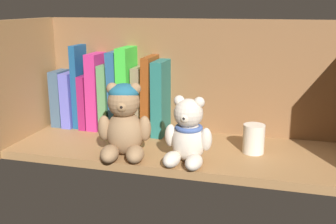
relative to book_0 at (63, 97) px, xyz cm
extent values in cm
cube|color=#9E7042|center=(38.66, -11.60, -8.99)|extent=(83.36, 27.91, 2.00)
cube|color=brown|center=(38.66, 2.96, 6.35)|extent=(85.76, 1.20, 32.68)
cube|color=#9E7042|center=(-3.82, -11.60, 6.35)|extent=(1.60, 30.31, 32.68)
cube|color=#3B556D|center=(0.00, 0.00, 0.00)|extent=(3.04, 10.27, 15.99)
cube|color=#5A5EC7|center=(3.40, 0.00, -0.17)|extent=(3.04, 11.14, 15.67)
cube|color=navy|center=(6.19, 0.00, 3.69)|extent=(1.82, 9.67, 23.37)
cube|color=#941B55|center=(8.58, 0.00, -0.42)|extent=(2.11, 11.77, 15.15)
cube|color=#C62974|center=(11.64, 0.00, 2.65)|extent=(3.38, 11.86, 21.33)
cube|color=#568E55|center=(14.83, 0.00, 1.21)|extent=(2.35, 11.86, 18.41)
cube|color=#275885|center=(17.75, 0.00, 3.00)|extent=(3.33, 11.20, 22.07)
cube|color=green|center=(21.02, 0.00, 3.63)|extent=(3.07, 13.88, 23.25)
cube|color=#8A7455|center=(24.53, 0.00, 1.00)|extent=(3.09, 10.32, 17.98)
cube|color=brown|center=(27.58, 0.00, 2.56)|extent=(2.59, 14.91, 21.15)
cube|color=#236C63|center=(30.61, 0.00, 2.03)|extent=(3.06, 13.83, 20.04)
ellipsoid|color=#93704C|center=(26.85, -19.41, -2.78)|extent=(8.85, 8.13, 10.42)
sphere|color=#93704C|center=(26.97, -19.92, 4.88)|extent=(7.41, 7.41, 7.41)
sphere|color=#93704C|center=(24.33, -20.00, 7.77)|extent=(2.78, 2.78, 2.78)
sphere|color=#93704C|center=(29.38, -18.82, 7.77)|extent=(2.78, 2.78, 2.78)
sphere|color=#9B754E|center=(27.58, -22.47, 4.43)|extent=(2.78, 2.78, 2.78)
sphere|color=black|center=(27.80, -23.42, 4.51)|extent=(0.97, 0.97, 0.97)
ellipsoid|color=#93704C|center=(25.20, -24.88, -6.14)|extent=(5.65, 7.71, 3.70)
ellipsoid|color=#93704C|center=(30.78, -23.57, -6.14)|extent=(5.65, 7.71, 3.70)
ellipsoid|color=#93704C|center=(22.41, -20.99, -1.48)|extent=(3.62, 3.62, 6.02)
ellipsoid|color=#93704C|center=(31.54, -18.84, -1.48)|extent=(3.62, 3.62, 6.02)
ellipsoid|color=#205D77|center=(26.85, -19.41, 6.91)|extent=(7.04, 7.04, 4.07)
ellipsoid|color=beige|center=(42.19, -19.76, -3.43)|extent=(7.75, 7.12, 9.12)
sphere|color=beige|center=(42.16, -20.21, 3.28)|extent=(6.49, 6.49, 6.49)
sphere|color=beige|center=(39.93, -19.59, 5.81)|extent=(2.43, 2.43, 2.43)
sphere|color=beige|center=(44.46, -19.93, 5.81)|extent=(2.43, 2.43, 2.43)
sphere|color=beige|center=(41.99, -22.51, 2.89)|extent=(2.43, 2.43, 2.43)
sphere|color=black|center=(41.92, -23.36, 2.95)|extent=(0.85, 0.85, 0.85)
ellipsoid|color=beige|center=(39.37, -23.89, -6.37)|extent=(4.09, 6.34, 3.24)
ellipsoid|color=beige|center=(44.37, -24.27, -6.37)|extent=(4.09, 6.34, 3.24)
ellipsoid|color=beige|center=(38.06, -19.91, -2.29)|extent=(2.82, 2.82, 5.27)
ellipsoid|color=beige|center=(46.25, -20.52, -2.29)|extent=(2.82, 2.82, 5.27)
torus|color=#4660A2|center=(42.19, -19.76, -0.15)|extent=(6.23, 6.23, 1.17)
cylinder|color=silver|center=(55.96, -10.50, -4.53)|extent=(5.11, 5.11, 6.93)
camera|label=1|loc=(60.41, -103.76, 26.42)|focal=43.33mm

